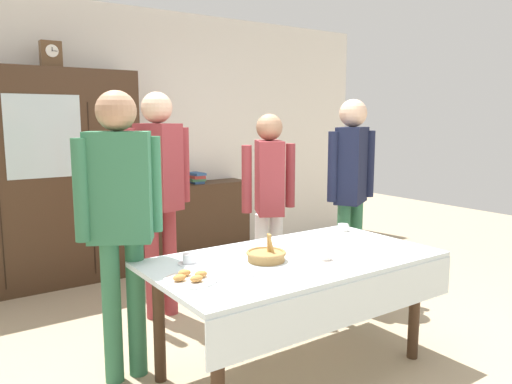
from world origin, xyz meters
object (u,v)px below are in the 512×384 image
Objects in this scene: person_by_cabinet at (269,192)px; tea_cup_far_right at (189,260)px; tea_cup_far_left at (343,229)px; tea_cup_front_edge at (324,256)px; dining_table at (297,273)px; mantel_clock at (51,55)px; spoon_front_edge at (311,244)px; person_behind_table_right at (120,207)px; pastry_plate at (190,279)px; book_stack at (196,178)px; spoon_mid_left at (248,277)px; bread_basket at (266,255)px; person_beside_shelf at (159,181)px; wall_cabinet at (41,180)px; bookshelf_low at (197,220)px; person_near_right_end at (351,179)px.

tea_cup_far_right is at bearing -146.81° from person_by_cabinet.
tea_cup_front_edge is at bearing -142.85° from tea_cup_far_left.
mantel_clock is (-0.75, 2.59, 1.49)m from dining_table.
person_behind_table_right reaches higher than spoon_front_edge.
tea_cup_far_right is 0.46× the size of pastry_plate.
book_stack is 1.94× the size of spoon_mid_left.
person_behind_table_right is (-1.61, 0.20, 0.30)m from tea_cup_far_left.
mantel_clock is 1.00× the size of bread_basket.
spoon_front_edge is 0.07× the size of person_beside_shelf.
pastry_plate is (0.17, -2.60, -0.26)m from wall_cabinet.
wall_cabinet is at bearing 125.49° from tea_cup_far_left.
book_stack is at bearing 1.78° from wall_cabinet.
book_stack is 2.49m from spoon_front_edge.
mantel_clock is at bearing 128.11° from person_by_cabinet.
spoon_mid_left is at bearing -80.69° from wall_cabinet.
tea_cup_far_right is (-1.32, -2.38, -0.15)m from book_stack.
wall_cabinet is 2.68m from spoon_front_edge.
bread_basket is (0.71, -2.53, -0.24)m from wall_cabinet.
bread_basket is (-0.28, 0.20, 0.01)m from tea_cup_front_edge.
mantel_clock reaches higher than dining_table.
dining_table is at bearing -105.39° from bookshelf_low.
bookshelf_low is at bearing 1.78° from wall_cabinet.
tea_cup_far_right is at bearing -119.02° from bookshelf_low.
mantel_clock is at bearing 102.49° from bread_basket.
bread_basket reaches higher than pastry_plate.
spoon_front_edge is at bearing 34.87° from dining_table.
person_by_cabinet reaches higher than book_stack.
person_by_cabinet reaches higher than tea_cup_front_edge.
mantel_clock reaches higher than wall_cabinet.
person_beside_shelf is (0.58, -1.30, 0.08)m from wall_cabinet.
wall_cabinet is 1.26× the size of person_by_cabinet.
person_by_cabinet is 0.72m from person_near_right_end.
tea_cup_front_edge is 1.23m from person_behind_table_right.
wall_cabinet reaches higher than person_beside_shelf.
bookshelf_low is at bearing 82.59° from person_by_cabinet.
tea_cup_front_edge is (0.99, -2.73, -0.25)m from wall_cabinet.
bread_basket is 0.90m from person_behind_table_right.
book_stack is (0.00, -0.00, 0.48)m from bookshelf_low.
tea_cup_far_right reaches higher than spoon_mid_left.
book_stack reaches higher than tea_cup_front_edge.
person_behind_table_right is at bearing -94.02° from mantel_clock.
dining_table is 1.44m from person_near_right_end.
wall_cabinet is 1.14× the size of person_beside_shelf.
spoon_mid_left is 1.87m from person_near_right_end.
pastry_plate reaches higher than dining_table.
bread_basket is at bearing -163.30° from spoon_front_edge.
wall_cabinet reaches higher than bread_basket.
bread_basket is at bearing -127.18° from person_by_cabinet.
bookshelf_low is 1.83m from person_beside_shelf.
person_beside_shelf is at bearing -127.65° from book_stack.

